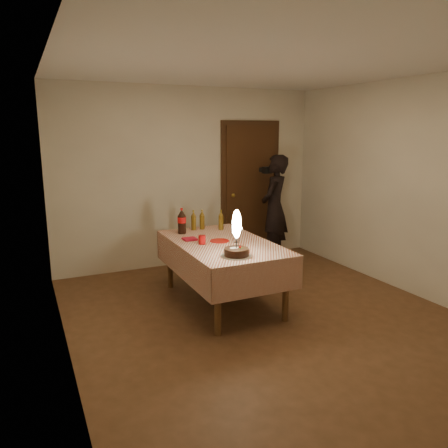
% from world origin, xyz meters
% --- Properties ---
extents(ground, '(4.00, 4.50, 0.01)m').
position_xyz_m(ground, '(0.00, 0.00, 0.00)').
color(ground, brown).
rests_on(ground, ground).
extents(room_shell, '(4.04, 4.54, 2.62)m').
position_xyz_m(room_shell, '(0.03, 0.08, 1.65)').
color(room_shell, silver).
rests_on(room_shell, ground).
extents(dining_table, '(1.02, 1.72, 0.73)m').
position_xyz_m(dining_table, '(-0.24, 0.59, 0.63)').
color(dining_table, brown).
rests_on(dining_table, ground).
extents(birthday_cake, '(0.31, 0.31, 0.48)m').
position_xyz_m(birthday_cake, '(-0.35, 0.00, 0.86)').
color(birthday_cake, white).
rests_on(birthday_cake, dining_table).
extents(red_plate, '(0.22, 0.22, 0.01)m').
position_xyz_m(red_plate, '(-0.26, 0.63, 0.74)').
color(red_plate, red).
rests_on(red_plate, dining_table).
extents(red_cup, '(0.08, 0.08, 0.10)m').
position_xyz_m(red_cup, '(-0.49, 0.59, 0.78)').
color(red_cup, '#AD0C0C').
rests_on(red_cup, dining_table).
extents(clear_cup, '(0.07, 0.07, 0.09)m').
position_xyz_m(clear_cup, '(-0.10, 0.50, 0.78)').
color(clear_cup, white).
rests_on(clear_cup, dining_table).
extents(napkin_stack, '(0.15, 0.15, 0.02)m').
position_xyz_m(napkin_stack, '(-0.55, 0.83, 0.74)').
color(napkin_stack, red).
rests_on(napkin_stack, dining_table).
extents(cola_bottle, '(0.10, 0.10, 0.32)m').
position_xyz_m(cola_bottle, '(-0.52, 1.17, 0.89)').
color(cola_bottle, black).
rests_on(cola_bottle, dining_table).
extents(amber_bottle_left, '(0.06, 0.06, 0.25)m').
position_xyz_m(amber_bottle_left, '(-0.31, 1.30, 0.85)').
color(amber_bottle_left, brown).
rests_on(amber_bottle_left, dining_table).
extents(amber_bottle_right, '(0.06, 0.06, 0.25)m').
position_xyz_m(amber_bottle_right, '(0.01, 1.17, 0.85)').
color(amber_bottle_right, brown).
rests_on(amber_bottle_right, dining_table).
extents(amber_bottle_mid, '(0.06, 0.06, 0.25)m').
position_xyz_m(amber_bottle_mid, '(-0.20, 1.29, 0.85)').
color(amber_bottle_mid, brown).
rests_on(amber_bottle_mid, dining_table).
extents(photographer, '(0.70, 0.68, 1.62)m').
position_xyz_m(photographer, '(1.22, 1.85, 0.81)').
color(photographer, black).
rests_on(photographer, ground).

